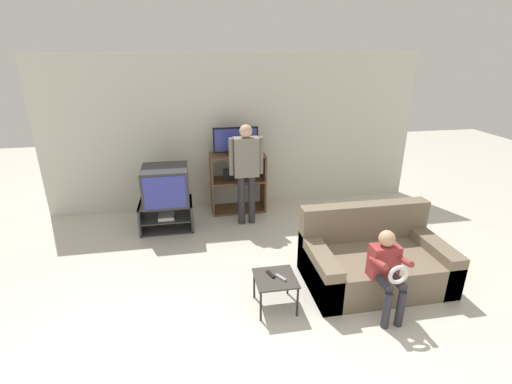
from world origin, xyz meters
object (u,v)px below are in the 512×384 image
television_main (166,185)px  remote_control_white (281,278)px  media_shelf (238,182)px  snack_table (275,281)px  couch (373,260)px  tv_stand (167,215)px  person_seated_child (387,268)px  remote_control_black (271,274)px  person_standing_adult (246,166)px  television_flat (236,142)px

television_main → remote_control_white: (1.27, -2.18, -0.34)m
television_main → remote_control_white: bearing=-59.9°
media_shelf → remote_control_white: 2.70m
media_shelf → snack_table: 2.68m
remote_control_white → couch: size_ratio=0.09×
media_shelf → snack_table: media_shelf is taller
tv_stand → couch: couch is taller
snack_table → couch: 1.31m
couch → person_seated_child: (-0.17, -0.58, 0.28)m
remote_control_white → remote_control_black: bearing=107.8°
remote_control_white → couch: (1.23, 0.31, -0.10)m
remote_control_black → person_standing_adult: (0.06, 2.08, 0.59)m
television_flat → tv_stand: bearing=-157.6°
television_main → person_standing_adult: person_standing_adult is taller
person_standing_adult → media_shelf: bearing=97.2°
media_shelf → remote_control_white: (0.10, -2.69, -0.13)m
remote_control_white → couch: couch is taller
television_flat → person_standing_adult: (0.09, -0.52, -0.25)m
remote_control_white → person_standing_adult: 2.24m
tv_stand → person_seated_child: 3.43m
couch → person_standing_adult: 2.34m
tv_stand → couch: size_ratio=0.49×
person_standing_adult → person_seated_child: bearing=-65.8°
remote_control_white → tv_stand: bearing=88.3°
remote_control_black → person_seated_child: 1.21m
snack_table → person_standing_adult: (0.02, 2.13, 0.65)m
remote_control_white → person_standing_adult: bearing=58.6°
couch → person_seated_child: 0.66m
television_main → couch: bearing=-37.0°
television_main → person_seated_child: (2.32, -2.45, -0.17)m
tv_stand → television_flat: (1.17, 0.48, 1.01)m
television_flat → remote_control_black: television_flat is taller
television_main → media_shelf: bearing=23.7°
television_flat → person_seated_child: (1.18, -2.95, -0.67)m
television_main → snack_table: television_main is taller
person_seated_child → remote_control_white: bearing=165.6°
television_main → remote_control_black: (1.17, -2.10, -0.34)m
media_shelf → television_flat: 0.71m
television_main → media_shelf: media_shelf is taller
couch → person_standing_adult: (-1.26, 1.85, 0.69)m
television_main → snack_table: size_ratio=1.53×
television_main → media_shelf: size_ratio=0.66×
remote_control_black → person_standing_adult: 2.16m
couch → television_flat: bearing=119.7°
remote_control_black → snack_table: bearing=-71.6°
snack_table → remote_control_white: 0.08m
remote_control_black → couch: couch is taller
television_main → snack_table: bearing=-60.6°
media_shelf → tv_stand: bearing=-157.3°
television_main → remote_control_black: 2.43m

